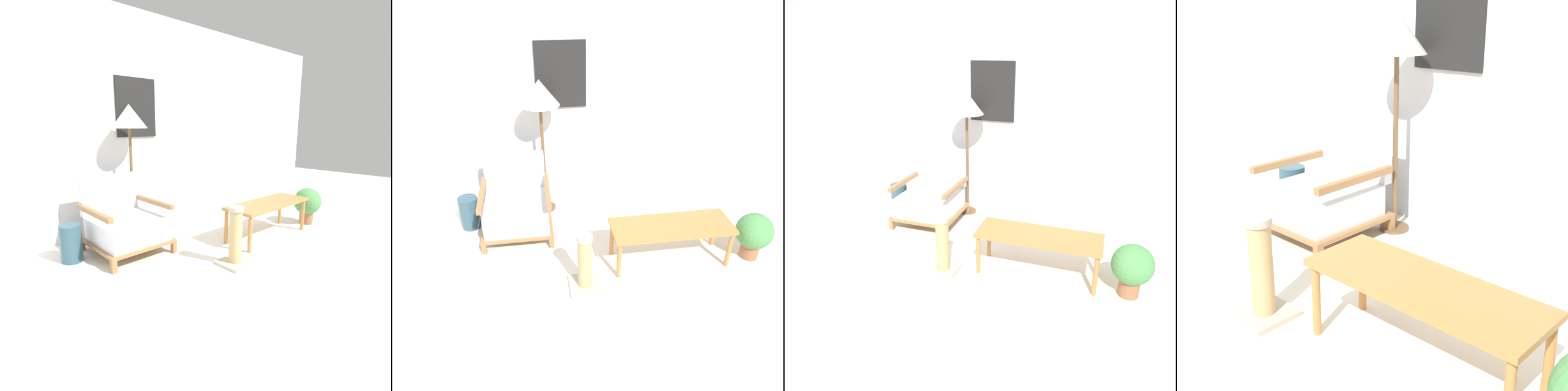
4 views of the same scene
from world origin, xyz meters
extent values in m
plane|color=silver|center=(0.00, 0.00, 0.00)|extent=(14.00, 14.00, 0.00)
cube|color=silver|center=(0.00, 2.26, 1.35)|extent=(8.00, 0.06, 2.70)
cube|color=black|center=(0.03, 2.22, 1.55)|extent=(0.56, 0.02, 0.72)
cube|color=olive|center=(-0.91, 1.19, 0.06)|extent=(0.05, 0.05, 0.12)
cube|color=olive|center=(-0.21, 1.19, 0.06)|extent=(0.05, 0.05, 0.12)
cube|color=olive|center=(-0.91, 1.91, 0.06)|extent=(0.05, 0.05, 0.12)
cube|color=olive|center=(-0.21, 1.91, 0.06)|extent=(0.05, 0.05, 0.12)
cube|color=olive|center=(-0.56, 1.55, 0.13)|extent=(0.75, 0.77, 0.03)
cube|color=silver|center=(-0.56, 1.53, 0.26)|extent=(0.67, 0.67, 0.23)
cube|color=silver|center=(-0.56, 1.90, 0.59)|extent=(0.67, 0.08, 0.42)
cube|color=olive|center=(-0.90, 1.55, 0.50)|extent=(0.05, 0.71, 0.05)
cube|color=olive|center=(-0.21, 1.55, 0.50)|extent=(0.05, 0.71, 0.05)
cylinder|color=brown|center=(-0.22, 1.97, 0.01)|extent=(0.22, 0.22, 0.03)
cylinder|color=brown|center=(-0.22, 1.97, 0.66)|extent=(0.04, 0.04, 1.27)
cone|color=beige|center=(-0.22, 1.97, 1.44)|extent=(0.42, 0.42, 0.27)
cube|color=#B2753D|center=(0.94, 0.82, 0.41)|extent=(1.18, 0.42, 0.04)
cylinder|color=#B2753D|center=(0.40, 0.65, 0.20)|extent=(0.04, 0.04, 0.40)
cylinder|color=#B2753D|center=(1.49, 0.65, 0.20)|extent=(0.04, 0.04, 0.40)
cylinder|color=#B2753D|center=(0.40, 0.99, 0.20)|extent=(0.04, 0.04, 0.40)
cylinder|color=#B2753D|center=(1.49, 0.99, 0.20)|extent=(0.04, 0.04, 0.40)
cylinder|color=#2D4C5B|center=(-1.09, 1.71, 0.19)|extent=(0.21, 0.21, 0.38)
cylinder|color=#935B3D|center=(1.79, 0.75, 0.08)|extent=(0.18, 0.18, 0.16)
sphere|color=#4C8E4C|center=(1.79, 0.75, 0.31)|extent=(0.36, 0.36, 0.36)
cube|color=#B2A893|center=(0.06, 0.56, 0.01)|extent=(0.29, 0.29, 0.03)
cylinder|color=tan|center=(0.06, 0.56, 0.29)|extent=(0.13, 0.13, 0.52)
cylinder|color=#B2A893|center=(0.06, 0.56, 0.57)|extent=(0.14, 0.14, 0.04)
camera|label=1|loc=(-2.09, -1.23, 1.33)|focal=28.00mm
camera|label=2|loc=(-0.30, -2.03, 2.56)|focal=35.00mm
camera|label=3|loc=(1.46, -2.38, 2.12)|focal=35.00mm
camera|label=4|loc=(2.26, -0.94, 1.63)|focal=50.00mm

